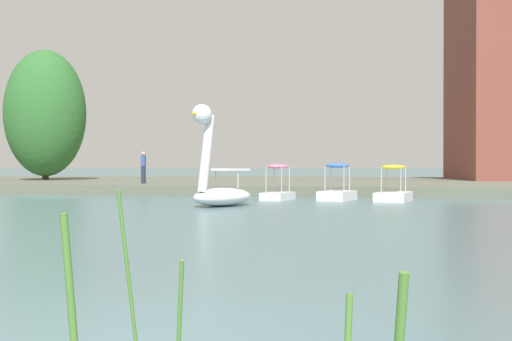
# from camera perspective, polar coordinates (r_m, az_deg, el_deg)

# --- Properties ---
(shore_bank_far) EXTENTS (156.82, 23.95, 0.51)m
(shore_bank_far) POSITION_cam_1_polar(r_m,az_deg,el_deg) (39.13, 7.79, -1.29)
(shore_bank_far) COLOR #5B6051
(shore_bank_far) RESTS_ON ground_plane
(swan_boat) EXTENTS (2.50, 3.00, 3.57)m
(swan_boat) POSITION_cam_1_polar(r_m,az_deg,el_deg) (21.33, -3.56, -1.14)
(swan_boat) COLOR white
(swan_boat) RESTS_ON ground_plane
(pedal_boat_yellow) EXTENTS (1.70, 2.46, 1.49)m
(pedal_boat_yellow) POSITION_cam_1_polar(r_m,az_deg,el_deg) (25.12, 12.95, -1.84)
(pedal_boat_yellow) COLOR white
(pedal_boat_yellow) RESTS_ON ground_plane
(pedal_boat_blue) EXTENTS (1.65, 2.17, 1.55)m
(pedal_boat_blue) POSITION_cam_1_polar(r_m,az_deg,el_deg) (25.32, 7.74, -1.87)
(pedal_boat_blue) COLOR white
(pedal_boat_blue) RESTS_ON ground_plane
(pedal_boat_pink) EXTENTS (1.36, 1.93, 1.51)m
(pedal_boat_pink) POSITION_cam_1_polar(r_m,az_deg,el_deg) (25.30, 2.08, -1.71)
(pedal_boat_pink) COLOR white
(pedal_boat_pink) RESTS_ON ground_plane
(tree_willow_overhanging) EXTENTS (5.58, 5.21, 8.58)m
(tree_willow_overhanging) POSITION_cam_1_polar(r_m,az_deg,el_deg) (42.12, -19.41, 5.15)
(tree_willow_overhanging) COLOR #423323
(tree_willow_overhanging) RESTS_ON shore_bank_far
(person_on_path) EXTENTS (0.24, 0.25, 1.68)m
(person_on_path) POSITION_cam_1_polar(r_m,az_deg,el_deg) (32.04, -10.67, 0.32)
(person_on_path) COLOR #23283D
(person_on_path) RESTS_ON shore_bank_far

